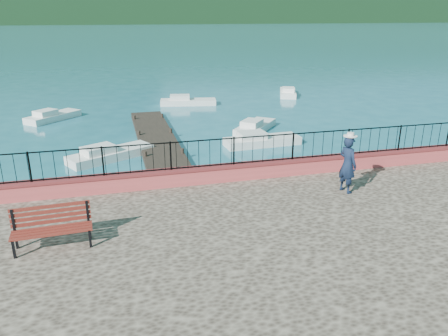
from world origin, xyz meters
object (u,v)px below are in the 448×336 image
boat_1 (262,138)px  boat_3 (53,114)px  person (348,165)px  boat_5 (288,91)px  boat_2 (255,124)px  boat_0 (111,151)px  boat_4 (188,100)px  park_bench (53,236)px

boat_1 → boat_3: (-11.60, 9.08, 0.00)m
person → boat_5: bearing=-34.2°
boat_1 → boat_2: size_ratio=1.08×
boat_1 → boat_0: bearing=179.3°
boat_5 → boat_2: bearing=169.7°
boat_2 → boat_5: (6.59, 10.73, 0.00)m
boat_0 → boat_5: bearing=14.6°
boat_3 → boat_5: size_ratio=0.99×
boat_0 → boat_2: size_ratio=1.11×
boat_2 → boat_5: 12.59m
person → boat_5: size_ratio=0.50×
boat_0 → person: bearing=-79.3°
boat_1 → boat_3: size_ratio=1.10×
boat_0 → boat_1: same height
boat_3 → boat_5: 19.34m
person → boat_2: (1.12, 12.59, -1.75)m
boat_0 → boat_4: same height
park_bench → boat_1: 14.60m
boat_1 → boat_4: same height
park_bench → boat_3: (-2.12, 20.12, -1.12)m
park_bench → boat_5: (16.66, 24.73, -1.12)m
park_bench → boat_3: bearing=93.1°
person → boat_5: (7.71, 23.32, -1.75)m
boat_5 → boat_3: bearing=125.0°
park_bench → person: size_ratio=1.03×
boat_4 → boat_5: bearing=21.2°
person → boat_3: 21.81m
boat_2 → boat_0: bearing=151.5°
boat_3 → boat_5: bearing=-31.9°
park_bench → person: 9.08m
person → boat_5: 24.62m
person → boat_2: person is taller
park_bench → boat_0: park_bench is taller
boat_4 → boat_5: 9.29m
person → boat_3: bearing=14.7°
boat_2 → boat_3: 13.64m
park_bench → boat_1: size_ratio=0.47×
boat_2 → boat_4: same height
boat_5 → boat_0: bearing=154.0°
person → boat_1: bearing=-19.0°
person → boat_2: 12.76m
park_bench → boat_2: bearing=51.4°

